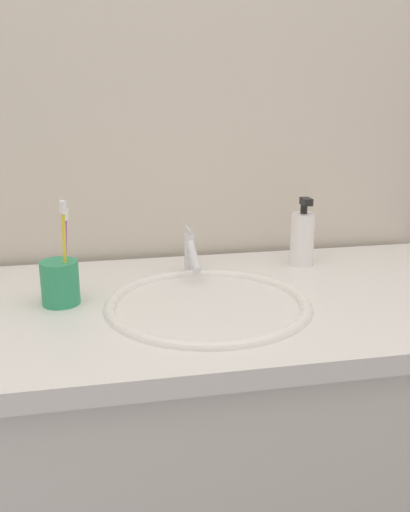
% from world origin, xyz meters
% --- Properties ---
extents(tiled_wall_back, '(2.47, 0.04, 2.40)m').
position_xyz_m(tiled_wall_back, '(0.00, 0.34, 1.20)').
color(tiled_wall_back, beige).
rests_on(tiled_wall_back, ground).
extents(vanity_counter, '(1.27, 0.60, 0.84)m').
position_xyz_m(vanity_counter, '(0.00, 0.00, 0.42)').
color(vanity_counter, silver).
rests_on(vanity_counter, ground).
extents(sink_basin, '(0.40, 0.40, 0.12)m').
position_xyz_m(sink_basin, '(-0.01, -0.04, 0.80)').
color(sink_basin, white).
rests_on(sink_basin, vanity_counter).
extents(faucet, '(0.02, 0.14, 0.10)m').
position_xyz_m(faucet, '(-0.01, 0.15, 0.89)').
color(faucet, silver).
rests_on(faucet, sink_basin).
extents(toothbrush_cup, '(0.07, 0.07, 0.09)m').
position_xyz_m(toothbrush_cup, '(-0.29, 0.03, 0.88)').
color(toothbrush_cup, '#2D9966').
rests_on(toothbrush_cup, vanity_counter).
extents(toothbrush_yellow, '(0.02, 0.02, 0.20)m').
position_xyz_m(toothbrush_yellow, '(-0.28, 0.02, 0.95)').
color(toothbrush_yellow, yellow).
rests_on(toothbrush_yellow, toothbrush_cup).
extents(toothbrush_purple, '(0.02, 0.04, 0.17)m').
position_xyz_m(toothbrush_purple, '(-0.28, 0.06, 0.94)').
color(toothbrush_purple, purple).
rests_on(toothbrush_purple, toothbrush_cup).
extents(soap_dispenser, '(0.05, 0.06, 0.16)m').
position_xyz_m(soap_dispenser, '(0.26, 0.18, 0.90)').
color(soap_dispenser, white).
rests_on(soap_dispenser, vanity_counter).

